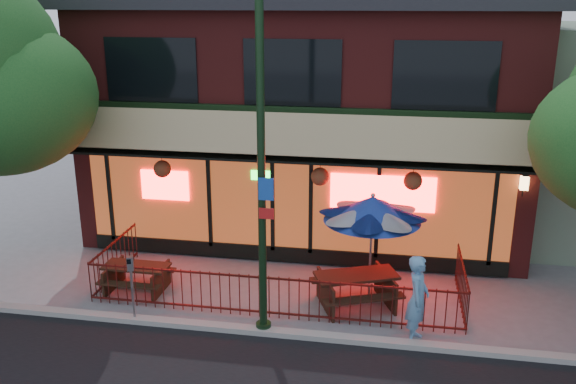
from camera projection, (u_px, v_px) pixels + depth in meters
The scene contains 10 objects.
ground at pixel (267, 322), 13.24m from camera, with size 80.00×80.00×0.00m, color gray.
curb at pixel (263, 331), 12.76m from camera, with size 80.00×0.25×0.12m, color #999993.
restaurant_building at pixel (313, 87), 18.68m from camera, with size 12.96×9.49×8.05m.
patio_fence at pixel (272, 285), 13.52m from camera, with size 8.44×2.62×1.00m.
street_light at pixel (262, 189), 11.91m from camera, with size 0.43×0.32×7.00m.
picnic_table_left at pixel (137, 274), 14.54m from camera, with size 1.57×1.21×0.66m.
picnic_table_right at pixel (356, 285), 13.79m from camera, with size 2.24×2.00×0.79m.
patio_umbrella at pixel (372, 209), 13.80m from camera, with size 2.22×2.22×2.54m.
pedestrian at pixel (418, 299), 12.27m from camera, with size 0.68×0.45×1.86m, color #6197C2.
parking_meter_near at pixel (131, 278), 12.95m from camera, with size 0.17×0.15×1.53m.
Camera 1 is at (2.47, -11.52, 6.69)m, focal length 38.00 mm.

